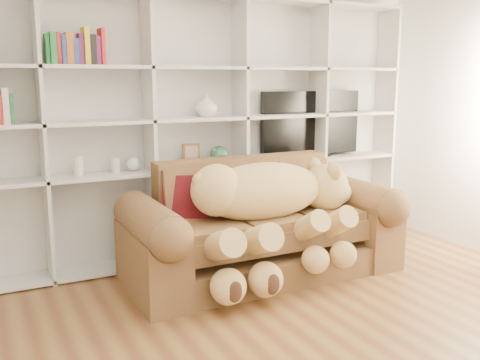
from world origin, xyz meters
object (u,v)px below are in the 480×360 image
tv (311,124)px  gift_box (359,241)px  teddy_bear (270,204)px  sofa (261,232)px

tv → gift_box: bearing=-81.6°
gift_box → teddy_bear: bearing=-169.8°
teddy_bear → tv: 1.44m
gift_box → tv: 1.28m
tv → sofa: bearing=-143.9°
gift_box → tv: size_ratio=0.29×
sofa → tv: size_ratio=2.04×
sofa → gift_box: size_ratio=6.91×
teddy_bear → tv: size_ratio=1.41×
sofa → teddy_bear: 0.35m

